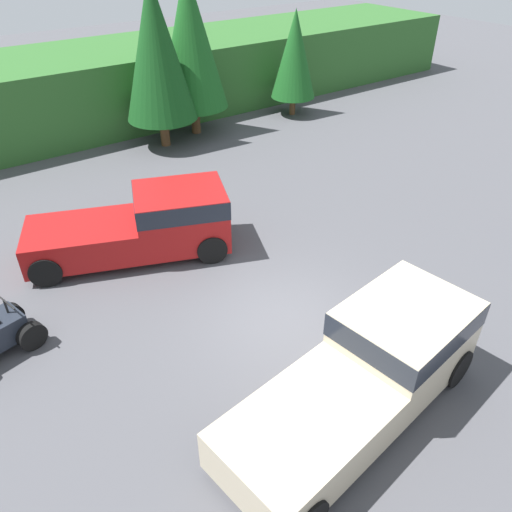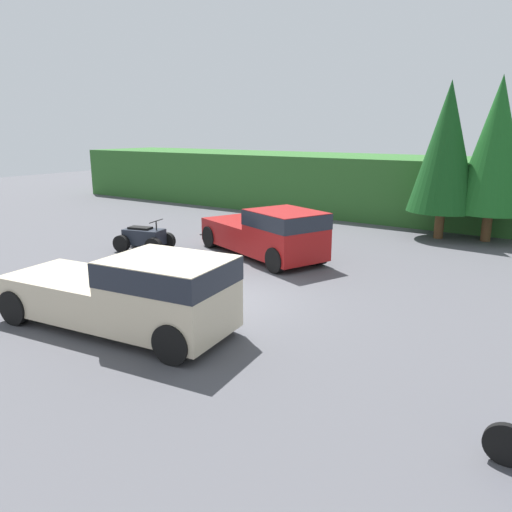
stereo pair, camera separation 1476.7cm
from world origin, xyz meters
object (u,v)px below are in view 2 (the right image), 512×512
(quad_atv, at_px, (144,238))
(traffic_cone, at_px, (206,229))
(pickup_truck_red, at_px, (270,232))
(pickup_truck_second, at_px, (134,291))

(quad_atv, distance_m, traffic_cone, 3.62)
(pickup_truck_red, height_order, quad_atv, pickup_truck_red)
(pickup_truck_red, distance_m, traffic_cone, 5.04)
(pickup_truck_second, xyz_separation_m, traffic_cone, (-5.72, 9.35, -0.73))
(traffic_cone, bearing_deg, quad_atv, -90.89)
(pickup_truck_red, xyz_separation_m, pickup_truck_second, (1.13, -7.40, 0.00))
(pickup_truck_second, relative_size, quad_atv, 2.59)
(pickup_truck_second, height_order, traffic_cone, pickup_truck_second)
(traffic_cone, bearing_deg, pickup_truck_second, -58.52)
(pickup_truck_red, bearing_deg, pickup_truck_second, -59.61)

